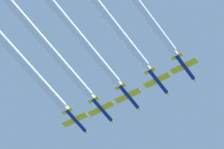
{
  "coord_description": "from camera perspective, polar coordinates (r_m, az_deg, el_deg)",
  "views": [
    {
      "loc": [
        80.62,
        -134.95,
        2.95
      ],
      "look_at": [
        -0.05,
        -9.24,
        186.35
      ],
      "focal_mm": 134.95,
      "sensor_mm": 36.0,
      "label": 1
    }
  ],
  "objects": [
    {
      "name": "smoke_trail_inner_left",
      "position": [
        230.71,
        -4.41,
        1.91
      ],
      "size": [
        2.27,
        44.66,
        2.27
      ],
      "color": "white"
    },
    {
      "name": "smoke_trail_inner_right",
      "position": [
        223.26,
        -0.79,
        4.51
      ],
      "size": [
        2.27,
        49.43,
        2.27
      ],
      "color": "white"
    },
    {
      "name": "jet_far_right",
      "position": [
        236.26,
        5.01,
        0.46
      ],
      "size": [
        8.23,
        11.98,
        2.88
      ],
      "color": "navy"
    },
    {
      "name": "jet_center",
      "position": [
        241.53,
        1.19,
        -1.56
      ],
      "size": [
        8.23,
        11.98,
        2.88
      ],
      "color": "navy"
    },
    {
      "name": "smoke_trail_far_left",
      "position": [
        234.72,
        -6.21,
        1.03
      ],
      "size": [
        2.27,
        44.31,
        2.27
      ],
      "color": "white"
    },
    {
      "name": "jet_inner_right",
      "position": [
        238.99,
        3.17,
        -0.51
      ],
      "size": [
        8.23,
        11.98,
        2.88
      ],
      "color": "navy"
    },
    {
      "name": "smoke_trail_center",
      "position": [
        227.68,
        -2.35,
        2.71
      ],
      "size": [
        2.27,
        42.21,
        2.27
      ],
      "color": "white"
    },
    {
      "name": "jet_far_left",
      "position": [
        248.62,
        -2.41,
        -3.18
      ],
      "size": [
        8.23,
        11.98,
        2.88
      ],
      "color": "navy"
    },
    {
      "name": "jet_inner_left",
      "position": [
        244.94,
        -0.63,
        -2.44
      ],
      "size": [
        8.23,
        11.98,
        2.88
      ],
      "color": "navy"
    }
  ]
}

